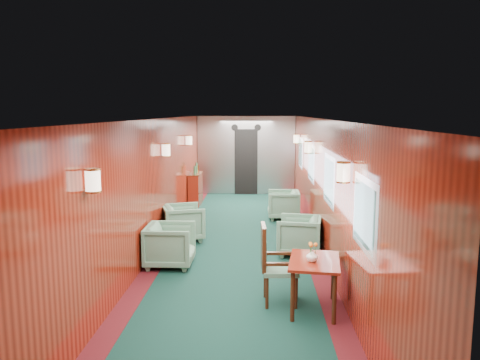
{
  "coord_description": "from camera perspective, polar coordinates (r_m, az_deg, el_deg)",
  "views": [
    {
      "loc": [
        0.36,
        -8.37,
        2.53
      ],
      "look_at": [
        0.0,
        1.02,
        1.15
      ],
      "focal_mm": 35.0,
      "sensor_mm": 36.0,
      "label": 1
    }
  ],
  "objects": [
    {
      "name": "room",
      "position": [
        8.43,
        -0.27,
        2.26
      ],
      "size": [
        12.0,
        12.1,
        2.4
      ],
      "color": "#0D2F26",
      "rests_on": "ground"
    },
    {
      "name": "bulkhead",
      "position": [
        14.35,
        0.75,
        2.98
      ],
      "size": [
        2.98,
        0.17,
        2.39
      ],
      "color": "#A7AAAE",
      "rests_on": "ground"
    },
    {
      "name": "windows_right",
      "position": [
        8.76,
        9.58,
        1.16
      ],
      "size": [
        0.02,
        8.6,
        0.8
      ],
      "color": "silver",
      "rests_on": "ground"
    },
    {
      "name": "wall_sconces",
      "position": [
        8.97,
        -0.11,
        3.63
      ],
      "size": [
        2.97,
        7.97,
        0.25
      ],
      "color": "beige",
      "rests_on": "ground"
    },
    {
      "name": "dining_table",
      "position": [
        6.12,
        9.06,
        -10.55
      ],
      "size": [
        0.74,
        0.96,
        0.66
      ],
      "rotation": [
        0.0,
        0.0,
        -0.14
      ],
      "color": "maroon",
      "rests_on": "ground"
    },
    {
      "name": "side_chair",
      "position": [
        6.26,
        4.01,
        -9.83
      ],
      "size": [
        0.5,
        0.52,
        1.06
      ],
      "rotation": [
        0.0,
        0.0,
        0.05
      ],
      "color": "#22513E",
      "rests_on": "ground"
    },
    {
      "name": "credenza",
      "position": [
        12.82,
        -5.45,
        -1.02
      ],
      "size": [
        0.31,
        0.98,
        1.15
      ],
      "color": "maroon",
      "rests_on": "ground"
    },
    {
      "name": "flower_vase",
      "position": [
        6.0,
        8.79,
        -9.09
      ],
      "size": [
        0.17,
        0.17,
        0.15
      ],
      "primitive_type": "imported",
      "rotation": [
        0.0,
        0.0,
        -0.18
      ],
      "color": "silver",
      "rests_on": "dining_table"
    },
    {
      "name": "armchair_left_near",
      "position": [
        7.84,
        -8.5,
        -7.85
      ],
      "size": [
        0.78,
        0.75,
        0.71
      ],
      "primitive_type": "imported",
      "rotation": [
        0.0,
        0.0,
        1.57
      ],
      "color": "#22513E",
      "rests_on": "ground"
    },
    {
      "name": "armchair_left_far",
      "position": [
        9.35,
        -6.95,
        -5.16
      ],
      "size": [
        0.98,
        0.97,
        0.71
      ],
      "primitive_type": "imported",
      "rotation": [
        0.0,
        0.0,
        1.9
      ],
      "color": "#22513E",
      "rests_on": "ground"
    },
    {
      "name": "armchair_right_near",
      "position": [
        8.44,
        7.22,
        -6.72
      ],
      "size": [
        0.87,
        0.85,
        0.69
      ],
      "primitive_type": "imported",
      "rotation": [
        0.0,
        0.0,
        -1.74
      ],
      "color": "#22513E",
      "rests_on": "ground"
    },
    {
      "name": "armchair_right_far",
      "position": [
        11.16,
        5.31,
        -3.0
      ],
      "size": [
        0.75,
        0.73,
        0.68
      ],
      "primitive_type": "imported",
      "rotation": [
        0.0,
        0.0,
        -1.58
      ],
      "color": "#22513E",
      "rests_on": "ground"
    }
  ]
}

